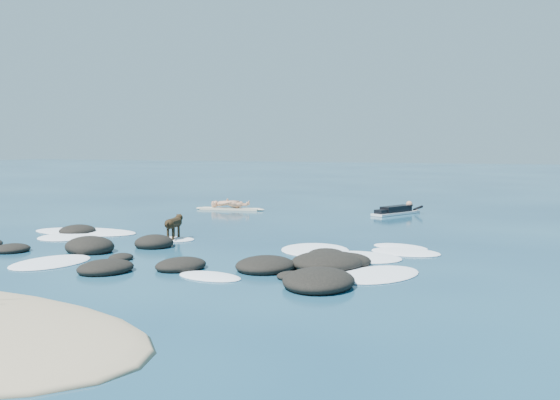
% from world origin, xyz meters
% --- Properties ---
extents(ground, '(160.00, 160.00, 0.00)m').
position_xyz_m(ground, '(0.00, 0.00, 0.00)').
color(ground, '#0A2642').
rests_on(ground, ground).
extents(reef_rocks, '(12.23, 5.66, 0.51)m').
position_xyz_m(reef_rocks, '(0.70, -2.16, 0.10)').
color(reef_rocks, black).
rests_on(reef_rocks, ground).
extents(breaking_foam, '(14.91, 7.21, 0.12)m').
position_xyz_m(breaking_foam, '(-0.40, -1.05, 0.01)').
color(breaking_foam, white).
rests_on(breaking_foam, ground).
extents(standing_surfer_rig, '(2.92, 0.85, 1.66)m').
position_xyz_m(standing_surfer_rig, '(-2.64, 8.45, 0.66)').
color(standing_surfer_rig, beige).
rests_on(standing_surfer_rig, ground).
extents(paddling_surfer_rig, '(1.69, 2.52, 0.46)m').
position_xyz_m(paddling_surfer_rig, '(3.97, 9.35, 0.16)').
color(paddling_surfer_rig, silver).
rests_on(paddling_surfer_rig, ground).
extents(dog, '(0.39, 1.13, 0.72)m').
position_xyz_m(dog, '(-0.45, 0.61, 0.48)').
color(dog, black).
rests_on(dog, ground).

